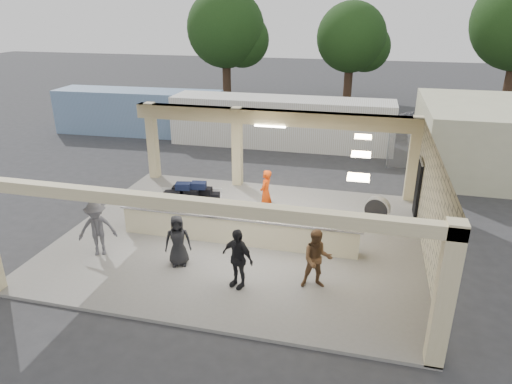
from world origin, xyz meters
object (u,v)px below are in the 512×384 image
(drum_fan, at_px, (377,209))
(container_blue, at_px, (139,112))
(container_white, at_px, (281,122))
(baggage_handler, at_px, (266,193))
(luggage_cart, at_px, (188,198))
(baggage_counter, at_px, (237,229))
(car_dark, at_px, (426,128))
(passenger_c, at_px, (97,229))
(car_white_a, at_px, (461,136))
(passenger_d, at_px, (178,241))
(passenger_a, at_px, (317,259))
(passenger_b, at_px, (237,258))

(drum_fan, relative_size, container_blue, 0.10)
(container_white, bearing_deg, baggage_handler, -82.66)
(luggage_cart, height_order, baggage_handler, baggage_handler)
(baggage_counter, relative_size, drum_fan, 7.95)
(drum_fan, bearing_deg, baggage_handler, -162.64)
(luggage_cart, relative_size, container_blue, 0.25)
(car_dark, relative_size, container_white, 0.37)
(passenger_c, distance_m, car_white_a, 20.20)
(passenger_d, distance_m, car_white_a, 18.54)
(baggage_handler, bearing_deg, baggage_counter, 0.37)
(drum_fan, relative_size, car_dark, 0.22)
(baggage_handler, relative_size, car_white_a, 0.32)
(baggage_handler, bearing_deg, car_white_a, 153.29)
(baggage_counter, height_order, passenger_c, passenger_c)
(drum_fan, height_order, passenger_a, passenger_a)
(passenger_b, bearing_deg, passenger_c, -165.10)
(luggage_cart, xyz_separation_m, container_blue, (-7.77, 11.21, 0.50))
(container_blue, bearing_deg, drum_fan, -37.12)
(baggage_handler, distance_m, passenger_d, 4.53)
(car_dark, bearing_deg, baggage_counter, 157.41)
(passenger_b, relative_size, passenger_d, 1.09)
(container_white, bearing_deg, drum_fan, -60.80)
(car_white_a, bearing_deg, baggage_handler, 149.45)
(passenger_c, xyz_separation_m, car_white_a, (13.04, 15.42, -0.22))
(passenger_b, distance_m, container_white, 14.72)
(luggage_cart, xyz_separation_m, car_dark, (9.65, 13.78, -0.07))
(passenger_d, bearing_deg, baggage_counter, 32.68)
(baggage_handler, bearing_deg, car_dark, 162.53)
(passenger_b, bearing_deg, passenger_d, -175.59)
(passenger_a, distance_m, passenger_b, 2.20)
(car_dark, bearing_deg, passenger_b, 162.68)
(car_dark, distance_m, container_white, 8.83)
(car_dark, bearing_deg, passenger_a, 168.62)
(passenger_a, xyz_separation_m, passenger_c, (-6.92, 0.17, 0.02))
(drum_fan, bearing_deg, container_blue, 159.34)
(luggage_cart, bearing_deg, passenger_b, -65.10)
(luggage_cart, height_order, car_white_a, car_white_a)
(luggage_cart, distance_m, passenger_b, 5.02)
(passenger_b, bearing_deg, baggage_handler, 116.32)
(passenger_b, height_order, car_white_a, passenger_b)
(luggage_cart, height_order, passenger_d, passenger_d)
(container_white, bearing_deg, car_dark, 20.48)
(car_white_a, bearing_deg, baggage_counter, 153.31)
(passenger_c, xyz_separation_m, container_blue, (-6.06, 14.54, 0.34))
(drum_fan, distance_m, passenger_d, 7.33)
(drum_fan, xyz_separation_m, container_blue, (-14.60, 10.09, 0.69))
(passenger_d, bearing_deg, car_white_a, 35.20)
(drum_fan, relative_size, passenger_c, 0.57)
(passenger_b, relative_size, container_blue, 0.17)
(container_white, bearing_deg, luggage_cart, -98.03)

